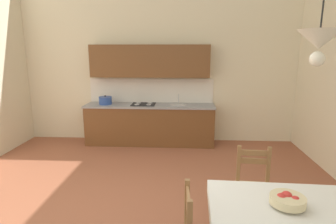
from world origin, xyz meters
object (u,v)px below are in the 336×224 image
Objects in this scene: kitchen_cabinetry at (150,106)px; dining_chair_kitchen_side at (254,188)px; pendant_lamp at (319,41)px; fruit_bowl at (287,200)px; dining_table at (290,223)px.

kitchen_cabinetry reaches higher than dining_chair_kitchen_side.
dining_chair_kitchen_side is at bearing 96.39° from pendant_lamp.
dining_table is at bearing -75.95° from fruit_bowl.
fruit_bowl is (-0.01, 0.06, 0.18)m from dining_table.
pendant_lamp is at bearing -66.17° from kitchen_cabinetry.
dining_table is 0.19m from fruit_bowl.
dining_table is at bearing -86.63° from dining_chair_kitchen_side.
kitchen_cabinetry reaches higher than fruit_bowl.
dining_table is 1.51× the size of dining_chair_kitchen_side.
dining_table is 4.68× the size of fruit_bowl.
dining_table is at bearing 146.60° from pendant_lamp.
kitchen_cabinetry is at bearing 113.47° from fruit_bowl.
pendant_lamp is at bearing -53.61° from fruit_bowl.
dining_table is at bearing -66.66° from kitchen_cabinetry.
dining_chair_kitchen_side is at bearing 93.37° from dining_table.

